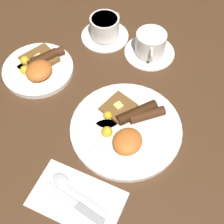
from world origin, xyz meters
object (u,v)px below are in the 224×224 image
at_px(teacup_near, 150,45).
at_px(spoon, 67,184).
at_px(breakfast_plate_far, 38,67).
at_px(knife, 77,205).
at_px(breakfast_plate_near, 126,127).
at_px(teacup_far, 105,29).

bearing_deg(teacup_near, spoon, -176.47).
xyz_separation_m(breakfast_plate_far, knife, (-0.27, -0.32, -0.01)).
distance_m(breakfast_plate_near, breakfast_plate_far, 0.32).
relative_size(breakfast_plate_near, knife, 1.76).
bearing_deg(spoon, breakfast_plate_far, -37.50).
relative_size(teacup_near, teacup_far, 1.02).
bearing_deg(teacup_far, spoon, -158.53).
xyz_separation_m(breakfast_plate_near, teacup_near, (0.28, 0.07, 0.02)).
bearing_deg(breakfast_plate_near, teacup_near, 14.66).
bearing_deg(teacup_near, breakfast_plate_far, 133.19).
bearing_deg(breakfast_plate_far, teacup_far, -21.90).
relative_size(breakfast_plate_far, knife, 1.27).
bearing_deg(teacup_far, breakfast_plate_near, -139.92).
bearing_deg(knife, breakfast_plate_near, -85.92).
distance_m(breakfast_plate_near, spoon, 0.20).
height_order(teacup_far, knife, teacup_far).
distance_m(teacup_far, spoon, 0.51).
height_order(breakfast_plate_near, spoon, breakfast_plate_near).
distance_m(teacup_near, teacup_far, 0.16).
bearing_deg(teacup_far, breakfast_plate_far, 158.10).
distance_m(breakfast_plate_far, knife, 0.42).
distance_m(teacup_near, knife, 0.51).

